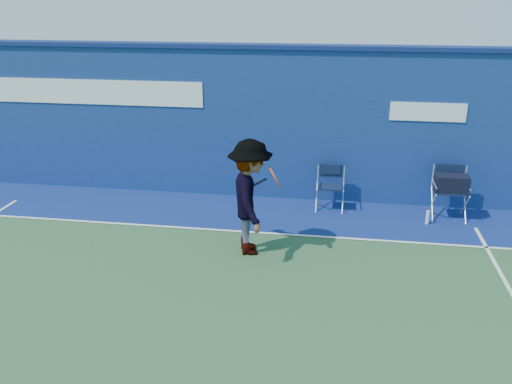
% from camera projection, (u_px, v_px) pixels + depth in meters
% --- Properties ---
extents(ground, '(80.00, 80.00, 0.00)m').
position_uv_depth(ground, '(168.00, 336.00, 6.72)').
color(ground, '#2D5532').
rests_on(ground, ground).
extents(stadium_wall, '(24.00, 0.50, 3.08)m').
position_uv_depth(stadium_wall, '(242.00, 121.00, 11.01)').
color(stadium_wall, navy).
rests_on(stadium_wall, ground).
extents(out_of_bounds_strip, '(24.00, 1.80, 0.01)m').
position_uv_depth(out_of_bounds_strip, '(232.00, 212.00, 10.52)').
color(out_of_bounds_strip, navy).
rests_on(out_of_bounds_strip, ground).
extents(court_lines, '(24.00, 12.00, 0.01)m').
position_uv_depth(court_lines, '(182.00, 309.00, 7.28)').
color(court_lines, white).
rests_on(court_lines, out_of_bounds_strip).
extents(directors_chair_left, '(0.51, 0.47, 0.86)m').
position_uv_depth(directors_chair_left, '(330.00, 195.00, 10.58)').
color(directors_chair_left, silver).
rests_on(directors_chair_left, ground).
extents(directors_chair_right, '(0.59, 0.53, 0.99)m').
position_uv_depth(directors_chair_right, '(449.00, 198.00, 10.10)').
color(directors_chair_right, silver).
rests_on(directors_chair_right, ground).
extents(water_bottle, '(0.07, 0.07, 0.26)m').
position_uv_depth(water_bottle, '(428.00, 217.00, 9.93)').
color(water_bottle, silver).
rests_on(water_bottle, ground).
extents(tennis_player, '(1.05, 1.36, 1.89)m').
position_uv_depth(tennis_player, '(250.00, 197.00, 8.61)').
color(tennis_player, '#EA4738').
rests_on(tennis_player, ground).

